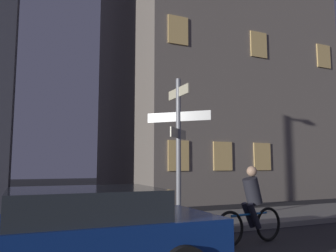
# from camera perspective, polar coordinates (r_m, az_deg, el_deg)

# --- Properties ---
(sidewalk_kerb) EXTENTS (40.00, 2.68, 0.14)m
(sidewalk_kerb) POSITION_cam_1_polar(r_m,az_deg,el_deg) (9.48, 1.54, -16.06)
(sidewalk_kerb) COLOR gray
(sidewalk_kerb) RESTS_ON ground_plane
(signpost) EXTENTS (1.21, 1.21, 3.68)m
(signpost) POSITION_cam_1_polar(r_m,az_deg,el_deg) (8.49, 1.77, -2.06)
(signpost) COLOR gray
(signpost) RESTS_ON sidewalk_kerb
(car_far_trailing) EXTENTS (4.55, 2.01, 1.31)m
(car_far_trailing) POSITION_cam_1_polar(r_m,az_deg,el_deg) (4.94, -17.45, -17.00)
(car_far_trailing) COLOR navy
(car_far_trailing) RESTS_ON ground_plane
(cyclist) EXTENTS (1.81, 0.38, 1.61)m
(cyclist) POSITION_cam_1_polar(r_m,az_deg,el_deg) (7.52, 13.80, -13.15)
(cyclist) COLOR black
(cyclist) RESTS_ON ground_plane
(building_right_block) EXTENTS (10.29, 10.01, 18.40)m
(building_right_block) POSITION_cam_1_polar(r_m,az_deg,el_deg) (21.11, 5.98, 14.47)
(building_right_block) COLOR slate
(building_right_block) RESTS_ON ground_plane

